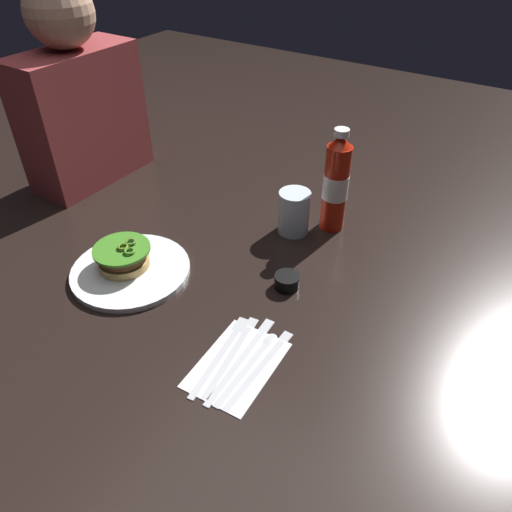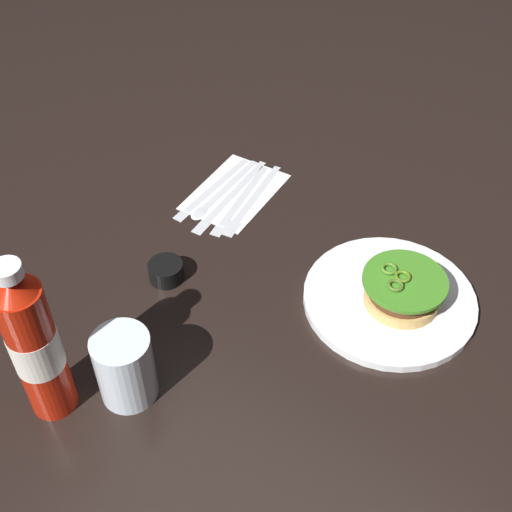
# 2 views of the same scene
# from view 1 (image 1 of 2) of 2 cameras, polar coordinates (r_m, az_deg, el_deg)

# --- Properties ---
(ground_plane) EXTENTS (3.00, 3.00, 0.00)m
(ground_plane) POSITION_cam_1_polar(r_m,az_deg,el_deg) (1.05, -2.89, -0.88)
(ground_plane) COLOR black
(dinner_plate) EXTENTS (0.25, 0.25, 0.01)m
(dinner_plate) POSITION_cam_1_polar(r_m,az_deg,el_deg) (1.06, -14.45, -1.66)
(dinner_plate) COLOR white
(dinner_plate) RESTS_ON ground_plane
(burger_sandwich) EXTENTS (0.12, 0.12, 0.05)m
(burger_sandwich) POSITION_cam_1_polar(r_m,az_deg,el_deg) (1.05, -15.31, -0.07)
(burger_sandwich) COLOR tan
(burger_sandwich) RESTS_ON dinner_plate
(ketchup_bottle) EXTENTS (0.06, 0.06, 0.25)m
(ketchup_bottle) POSITION_cam_1_polar(r_m,az_deg,el_deg) (1.12, 9.34, 8.30)
(ketchup_bottle) COLOR #B21C0A
(ketchup_bottle) RESTS_ON ground_plane
(water_glass) EXTENTS (0.07, 0.07, 0.10)m
(water_glass) POSITION_cam_1_polar(r_m,az_deg,el_deg) (1.13, 4.48, 5.15)
(water_glass) COLOR silver
(water_glass) RESTS_ON ground_plane
(condiment_cup) EXTENTS (0.05, 0.05, 0.03)m
(condiment_cup) POSITION_cam_1_polar(r_m,az_deg,el_deg) (0.99, 3.71, -2.90)
(condiment_cup) COLOR black
(condiment_cup) RESTS_ON ground_plane
(napkin) EXTENTS (0.18, 0.13, 0.00)m
(napkin) POSITION_cam_1_polar(r_m,az_deg,el_deg) (0.85, -2.22, -12.59)
(napkin) COLOR white
(napkin) RESTS_ON ground_plane
(table_knife) EXTENTS (0.20, 0.02, 0.00)m
(table_knife) POSITION_cam_1_polar(r_m,az_deg,el_deg) (0.85, 0.93, -12.31)
(table_knife) COLOR silver
(table_knife) RESTS_ON napkin
(spoon_utensil) EXTENTS (0.19, 0.03, 0.00)m
(spoon_utensil) POSITION_cam_1_polar(r_m,az_deg,el_deg) (0.86, -0.07, -11.67)
(spoon_utensil) COLOR silver
(spoon_utensil) RESTS_ON napkin
(steak_knife) EXTENTS (0.22, 0.03, 0.00)m
(steak_knife) POSITION_cam_1_polar(r_m,az_deg,el_deg) (0.86, -1.28, -11.25)
(steak_knife) COLOR silver
(steak_knife) RESTS_ON napkin
(butter_knife) EXTENTS (0.20, 0.05, 0.00)m
(butter_knife) POSITION_cam_1_polar(r_m,az_deg,el_deg) (0.87, -2.53, -10.81)
(butter_knife) COLOR silver
(butter_knife) RESTS_ON napkin
(fork_utensil) EXTENTS (0.20, 0.04, 0.00)m
(fork_utensil) POSITION_cam_1_polar(r_m,az_deg,el_deg) (0.87, -3.71, -10.63)
(fork_utensil) COLOR silver
(fork_utensil) RESTS_ON napkin
(diner_person) EXTENTS (0.32, 0.16, 0.50)m
(diner_person) POSITION_cam_1_polar(r_m,az_deg,el_deg) (1.37, -20.10, 17.07)
(diner_person) COLOR brown
(diner_person) RESTS_ON ground_plane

